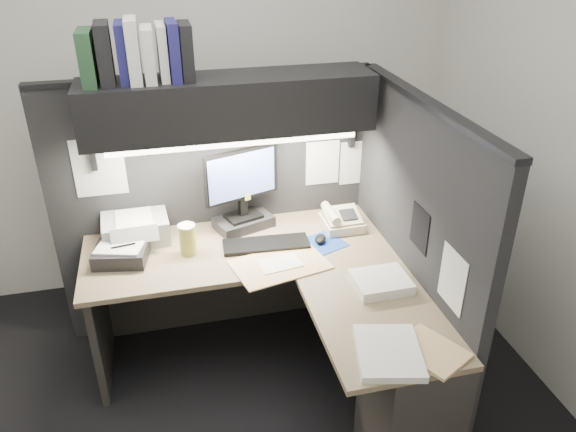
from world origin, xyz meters
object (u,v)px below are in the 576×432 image
object	(u,v)px
monitor	(243,197)
notebook_stack	(121,254)
desk	(319,342)
coffee_cup	(188,240)
telephone	(342,220)
overhead_shelf	(229,104)
keyboard	(266,244)
printer	(136,227)

from	to	relation	value
monitor	notebook_stack	size ratio (longest dim) A/B	1.81
desk	coffee_cup	xyz separation A→B (m)	(-0.59, 0.56, 0.37)
telephone	notebook_stack	distance (m)	1.28
overhead_shelf	notebook_stack	distance (m)	0.99
overhead_shelf	keyboard	size ratio (longest dim) A/B	3.19
keyboard	overhead_shelf	bearing A→B (deg)	126.67
keyboard	telephone	size ratio (longest dim) A/B	2.06
telephone	coffee_cup	distance (m)	0.92
printer	notebook_stack	size ratio (longest dim) A/B	1.32
coffee_cup	notebook_stack	bearing A→B (deg)	177.67
keyboard	printer	distance (m)	0.76
telephone	printer	distance (m)	1.21
desk	notebook_stack	size ratio (longest dim) A/B	6.18
desk	overhead_shelf	world-z (taller)	overhead_shelf
keyboard	printer	size ratio (longest dim) A/B	1.33
overhead_shelf	printer	xyz separation A→B (m)	(-0.57, 0.04, -0.70)
overhead_shelf	coffee_cup	world-z (taller)	overhead_shelf
monitor	keyboard	xyz separation A→B (m)	(0.09, -0.25, -0.19)
monitor	keyboard	bearing A→B (deg)	-90.13
desk	telephone	bearing A→B (deg)	63.23
desk	printer	distance (m)	1.23
monitor	printer	bearing A→B (deg)	159.67
coffee_cup	notebook_stack	xyz separation A→B (m)	(-0.36, 0.01, -0.04)
keyboard	coffee_cup	bearing A→B (deg)	-179.55
coffee_cup	printer	xyz separation A→B (m)	(-0.28, 0.24, -0.01)
overhead_shelf	telephone	distance (m)	0.96
printer	notebook_stack	xyz separation A→B (m)	(-0.08, -0.22, -0.03)
desk	overhead_shelf	bearing A→B (deg)	111.79
telephone	printer	world-z (taller)	printer
coffee_cup	printer	bearing A→B (deg)	139.53
overhead_shelf	telephone	world-z (taller)	overhead_shelf
keyboard	coffee_cup	size ratio (longest dim) A/B	2.89
overhead_shelf	desk	bearing A→B (deg)	-68.21
overhead_shelf	telephone	xyz separation A→B (m)	(0.63, -0.11, -0.72)
telephone	overhead_shelf	bearing A→B (deg)	169.07
monitor	coffee_cup	distance (m)	0.43
keyboard	coffee_cup	world-z (taller)	coffee_cup
notebook_stack	desk	bearing A→B (deg)	-31.10
overhead_shelf	keyboard	xyz separation A→B (m)	(0.14, -0.22, -0.76)
telephone	printer	xyz separation A→B (m)	(-1.20, 0.15, 0.03)
keyboard	notebook_stack	distance (m)	0.79
monitor	printer	xyz separation A→B (m)	(-0.63, 0.01, -0.13)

